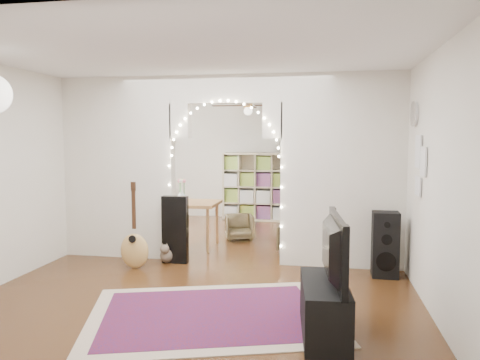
% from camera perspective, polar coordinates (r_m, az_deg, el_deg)
% --- Properties ---
extents(floor, '(7.50, 7.50, 0.00)m').
position_cam_1_polar(floor, '(7.01, -1.68, -9.77)').
color(floor, black).
rests_on(floor, ground).
extents(ceiling, '(5.00, 7.50, 0.02)m').
position_cam_1_polar(ceiling, '(6.83, -1.74, 12.68)').
color(ceiling, white).
rests_on(ceiling, wall_back).
extents(wall_back, '(5.00, 0.02, 2.70)m').
position_cam_1_polar(wall_back, '(10.48, 2.53, 2.69)').
color(wall_back, silver).
rests_on(wall_back, floor).
extents(wall_front, '(5.00, 0.02, 2.70)m').
position_cam_1_polar(wall_front, '(3.23, -15.60, -3.27)').
color(wall_front, silver).
rests_on(wall_front, floor).
extents(wall_left, '(0.02, 7.50, 2.70)m').
position_cam_1_polar(wall_left, '(7.70, -20.23, 1.45)').
color(wall_left, silver).
rests_on(wall_left, floor).
extents(wall_right, '(0.02, 7.50, 2.70)m').
position_cam_1_polar(wall_right, '(6.73, 19.59, 0.97)').
color(wall_right, silver).
rests_on(wall_right, floor).
extents(divider_wall, '(5.00, 0.20, 2.70)m').
position_cam_1_polar(divider_wall, '(6.78, -1.71, 1.93)').
color(divider_wall, silver).
rests_on(divider_wall, floor).
extents(fairy_lights, '(1.64, 0.04, 1.60)m').
position_cam_1_polar(fairy_lights, '(6.65, -1.95, 2.94)').
color(fairy_lights, '#FFEABF').
rests_on(fairy_lights, divider_wall).
extents(window, '(0.04, 1.20, 1.40)m').
position_cam_1_polar(window, '(9.28, -14.47, 3.13)').
color(window, white).
rests_on(window, wall_left).
extents(wall_clock, '(0.03, 0.31, 0.31)m').
position_cam_1_polar(wall_clock, '(6.13, 20.54, 7.56)').
color(wall_clock, white).
rests_on(wall_clock, wall_right).
extents(picture_frames, '(0.02, 0.50, 0.70)m').
position_cam_1_polar(picture_frames, '(5.74, 21.06, 1.73)').
color(picture_frames, white).
rests_on(picture_frames, wall_right).
extents(ceiling_fan, '(1.10, 1.10, 0.30)m').
position_cam_1_polar(ceiling_fan, '(8.76, 1.01, 9.07)').
color(ceiling_fan, '#BE843F').
rests_on(ceiling_fan, ceiling).
extents(area_rug, '(2.91, 2.50, 0.02)m').
position_cam_1_polar(area_rug, '(4.99, -3.50, -16.03)').
color(area_rug, maroon).
rests_on(area_rug, floor).
extents(guitar_case, '(0.37, 0.13, 0.97)m').
position_cam_1_polar(guitar_case, '(6.84, -7.90, -6.01)').
color(guitar_case, black).
rests_on(guitar_case, floor).
extents(acoustic_guitar, '(0.41, 0.15, 1.02)m').
position_cam_1_polar(acoustic_guitar, '(6.66, -12.76, -6.76)').
color(acoustic_guitar, tan).
rests_on(acoustic_guitar, floor).
extents(tabby_cat, '(0.21, 0.48, 0.31)m').
position_cam_1_polar(tabby_cat, '(6.94, -8.86, -8.89)').
color(tabby_cat, brown).
rests_on(tabby_cat, floor).
extents(floor_speaker, '(0.33, 0.30, 0.85)m').
position_cam_1_polar(floor_speaker, '(6.41, 17.28, -7.53)').
color(floor_speaker, black).
rests_on(floor_speaker, floor).
extents(media_console, '(0.49, 1.03, 0.50)m').
position_cam_1_polar(media_console, '(4.51, 10.23, -15.20)').
color(media_console, black).
rests_on(media_console, floor).
extents(tv, '(0.23, 1.08, 0.62)m').
position_cam_1_polar(tv, '(4.34, 10.36, -8.26)').
color(tv, black).
rests_on(tv, media_console).
extents(bookcase, '(1.46, 0.46, 1.48)m').
position_cam_1_polar(bookcase, '(10.23, 1.95, -0.81)').
color(bookcase, beige).
rests_on(bookcase, floor).
extents(dining_table, '(1.20, 0.80, 0.76)m').
position_cam_1_polar(dining_table, '(7.79, -7.10, -3.17)').
color(dining_table, brown).
rests_on(dining_table, floor).
extents(flower_vase, '(0.18, 0.18, 0.19)m').
position_cam_1_polar(flower_vase, '(7.77, -7.11, -1.94)').
color(flower_vase, white).
rests_on(flower_vase, dining_table).
extents(dining_chair_left, '(0.60, 0.61, 0.45)m').
position_cam_1_polar(dining_chair_left, '(8.36, -0.08, -5.75)').
color(dining_chair_left, brown).
rests_on(dining_chair_left, floor).
extents(dining_chair_right, '(0.61, 0.62, 0.44)m').
position_cam_1_polar(dining_chair_right, '(7.39, 6.87, -7.25)').
color(dining_chair_right, brown).
rests_on(dining_chair_right, floor).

